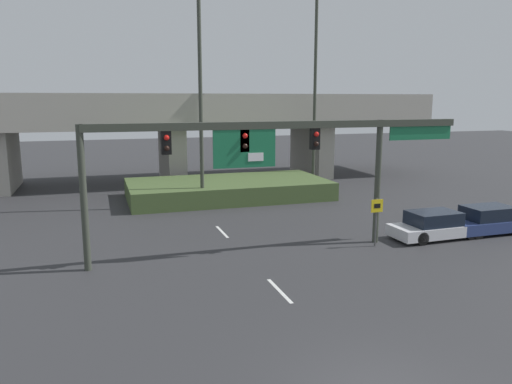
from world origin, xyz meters
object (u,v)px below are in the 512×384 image
Objects in this scene: parked_sedan_mid_right at (490,220)px; highway_light_pole_far at (200,59)px; signal_gantry at (274,146)px; parked_sedan_near_right at (435,226)px; highway_light_pole_near at (315,75)px; speed_limit_sign at (376,215)px.

highway_light_pole_far is at bearing 140.06° from parked_sedan_mid_right.
parked_sedan_mid_right is (11.74, -0.27, -4.13)m from signal_gantry.
signal_gantry is at bearing 176.68° from parked_sedan_near_right.
highway_light_pole_near is 0.93× the size of highway_light_pole_far.
signal_gantry is 12.45m from parked_sedan_mid_right.
signal_gantry reaches higher than parked_sedan_near_right.
speed_limit_sign is 0.49× the size of parked_sedan_mid_right.
parked_sedan_near_right is (-0.52, -15.72, -7.96)m from highway_light_pole_near.
parked_sedan_mid_right reaches higher than parked_sedan_near_right.
highway_light_pole_near reaches higher than parked_sedan_mid_right.
parked_sedan_mid_right is (3.34, 0.02, 0.02)m from parked_sedan_near_right.
parked_sedan_mid_right is at bearing -79.81° from highway_light_pole_near.
parked_sedan_mid_right is (2.82, -15.70, -7.94)m from highway_light_pole_near.
parked_sedan_mid_right is at bearing -1.33° from signal_gantry.
highway_light_pole_far reaches higher than signal_gantry.
highway_light_pole_near is 3.47× the size of parked_sedan_mid_right.
signal_gantry is 18.22m from highway_light_pole_near.
highway_light_pole_far is 3.73× the size of parked_sedan_mid_right.
highway_light_pole_far is at bearing 129.91° from parked_sedan_near_right.
signal_gantry is 5.89m from speed_limit_sign.
speed_limit_sign is 6.95m from parked_sedan_mid_right.
highway_light_pole_far reaches higher than speed_limit_sign.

